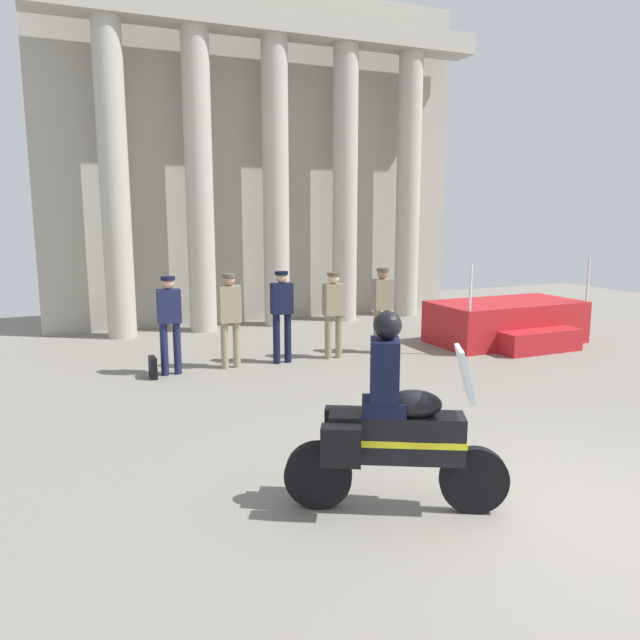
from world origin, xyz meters
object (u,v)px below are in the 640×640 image
at_px(officer_in_row_1, 230,313).
at_px(motorcycle_with_rider, 389,429).
at_px(reviewing_stand, 508,323).
at_px(officer_in_row_4, 382,303).
at_px(officer_in_row_3, 334,308).
at_px(officer_in_row_2, 282,309).
at_px(officer_in_row_0, 169,317).
at_px(briefcase_on_ground, 153,368).

bearing_deg(officer_in_row_1, motorcycle_with_rider, 90.48).
height_order(reviewing_stand, officer_in_row_4, reviewing_stand).
xyz_separation_m(officer_in_row_1, officer_in_row_3, (1.99, -0.06, -0.03)).
bearing_deg(reviewing_stand, motorcycle_with_rider, -137.87).
relative_size(reviewing_stand, motorcycle_with_rider, 1.66).
distance_m(reviewing_stand, officer_in_row_1, 5.99).
bearing_deg(officer_in_row_1, officer_in_row_2, -179.38).
distance_m(reviewing_stand, officer_in_row_2, 5.02).
distance_m(officer_in_row_2, officer_in_row_3, 1.02).
xyz_separation_m(reviewing_stand, officer_in_row_1, (-5.95, 0.29, 0.57)).
distance_m(reviewing_stand, officer_in_row_3, 4.01).
height_order(reviewing_stand, officer_in_row_3, reviewing_stand).
xyz_separation_m(officer_in_row_3, motorcycle_with_rider, (-2.12, -5.73, -0.17)).
relative_size(officer_in_row_0, officer_in_row_1, 1.00).
height_order(officer_in_row_2, briefcase_on_ground, officer_in_row_2).
distance_m(officer_in_row_2, officer_in_row_4, 2.07).
bearing_deg(officer_in_row_3, reviewing_stand, 178.44).
bearing_deg(motorcycle_with_rider, officer_in_row_4, 89.39).
relative_size(reviewing_stand, officer_in_row_3, 1.93).
relative_size(officer_in_row_1, briefcase_on_ground, 4.69).
bearing_deg(officer_in_row_0, officer_in_row_2, -177.92).
height_order(officer_in_row_1, officer_in_row_2, officer_in_row_2).
xyz_separation_m(motorcycle_with_rider, briefcase_on_ground, (-1.26, 5.65, -0.61)).
bearing_deg(officer_in_row_2, officer_in_row_1, 0.62).
bearing_deg(motorcycle_with_rider, officer_in_row_0, 127.42).
distance_m(reviewing_stand, officer_in_row_4, 2.98).
height_order(officer_in_row_3, officer_in_row_4, officer_in_row_4).
bearing_deg(officer_in_row_2, officer_in_row_4, -178.92).
bearing_deg(officer_in_row_1, officer_in_row_3, 179.98).
bearing_deg(officer_in_row_4, officer_in_row_0, 1.58).
bearing_deg(motorcycle_with_rider, officer_in_row_3, 98.00).
xyz_separation_m(officer_in_row_2, briefcase_on_ground, (-2.36, -0.12, -0.82)).
distance_m(officer_in_row_1, officer_in_row_4, 3.04).
relative_size(officer_in_row_3, motorcycle_with_rider, 0.86).
relative_size(reviewing_stand, briefcase_on_ground, 8.77).
bearing_deg(officer_in_row_2, motorcycle_with_rider, 80.99).
relative_size(officer_in_row_3, briefcase_on_ground, 4.54).
xyz_separation_m(officer_in_row_0, officer_in_row_1, (1.06, 0.03, -0.00)).
relative_size(officer_in_row_2, officer_in_row_4, 1.01).
xyz_separation_m(officer_in_row_0, officer_in_row_3, (3.05, -0.03, -0.03)).
relative_size(officer_in_row_0, officer_in_row_4, 1.01).
bearing_deg(reviewing_stand, officer_in_row_4, 175.12).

